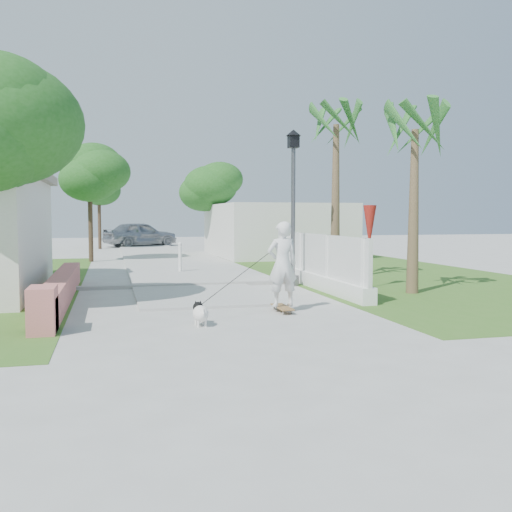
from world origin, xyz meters
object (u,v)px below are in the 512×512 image
object	(u,v)px
bollard	(180,256)
patio_umbrella	(370,227)
street_lamp	(293,201)
dog	(200,313)
skateboarder	(248,275)
parked_car	(140,234)

from	to	relation	value
bollard	patio_umbrella	size ratio (longest dim) A/B	0.47
street_lamp	dog	size ratio (longest dim) A/B	6.91
bollard	dog	bearing A→B (deg)	-94.64
street_lamp	skateboarder	xyz separation A→B (m)	(-2.40, -4.51, -1.59)
patio_umbrella	skateboarder	size ratio (longest dim) A/B	1.03
street_lamp	skateboarder	world-z (taller)	street_lamp
bollard	patio_umbrella	xyz separation A→B (m)	(4.60, -5.50, 1.10)
bollard	street_lamp	bearing A→B (deg)	-59.04
skateboarder	parked_car	size ratio (longest dim) A/B	0.46
parked_car	dog	bearing A→B (deg)	155.89
dog	parked_car	world-z (taller)	parked_car
patio_umbrella	skateboarder	distance (m)	5.62
skateboarder	street_lamp	bearing A→B (deg)	-121.44
patio_umbrella	dog	world-z (taller)	patio_umbrella
patio_umbrella	bollard	bearing A→B (deg)	129.91
street_lamp	bollard	bearing A→B (deg)	120.96
patio_umbrella	skateboarder	world-z (taller)	patio_umbrella
skateboarder	parked_car	xyz separation A→B (m)	(-0.74, 27.51, -0.01)
skateboarder	parked_car	distance (m)	27.52
parked_car	skateboarder	bearing A→B (deg)	158.15
street_lamp	patio_umbrella	xyz separation A→B (m)	(1.90, -1.00, -0.74)
patio_umbrella	skateboarder	bearing A→B (deg)	-140.77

